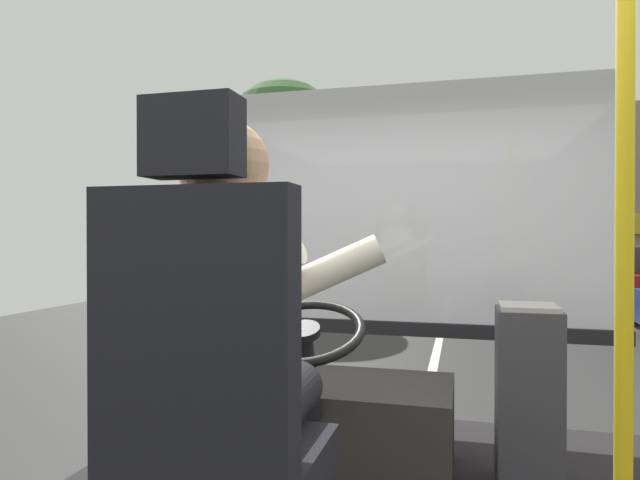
% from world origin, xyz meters
% --- Properties ---
extents(ground, '(18.00, 44.00, 0.06)m').
position_xyz_m(ground, '(0.00, 8.80, -0.02)').
color(ground, '#2D2D2D').
extents(driver_seat, '(0.48, 0.48, 1.37)m').
position_xyz_m(driver_seat, '(-0.22, -0.39, 1.25)').
color(driver_seat, black).
rests_on(driver_seat, bus_floor).
extents(bus_driver, '(0.76, 0.53, 0.85)m').
position_xyz_m(bus_driver, '(-0.22, -0.29, 1.49)').
color(bus_driver, black).
rests_on(bus_driver, driver_seat).
extents(steering_console, '(1.10, 0.93, 0.79)m').
position_xyz_m(steering_console, '(-0.22, 0.78, 0.87)').
color(steering_console, '#282623').
rests_on(steering_console, bus_floor).
extents(handrail_pole, '(0.04, 0.04, 2.00)m').
position_xyz_m(handrail_pole, '(0.76, -0.11, 1.65)').
color(handrail_pole, gold).
rests_on(handrail_pole, bus_floor).
extents(fare_box, '(0.26, 0.26, 0.77)m').
position_xyz_m(fare_box, '(0.63, 0.81, 1.04)').
color(fare_box, '#333338').
rests_on(fare_box, bus_floor).
extents(windshield_panel, '(2.50, 0.08, 1.48)m').
position_xyz_m(windshield_panel, '(0.00, 1.62, 1.70)').
color(windshield_panel, silver).
extents(street_tree, '(2.74, 2.74, 5.30)m').
position_xyz_m(street_tree, '(-3.67, 10.43, 3.89)').
color(street_tree, '#4C3828').
rests_on(street_tree, ground).
extents(shop_building, '(12.25, 4.53, 5.54)m').
position_xyz_m(shop_building, '(4.95, 17.92, 2.77)').
color(shop_building, gray).
rests_on(shop_building, ground).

